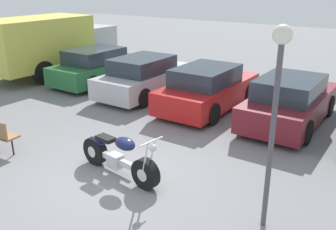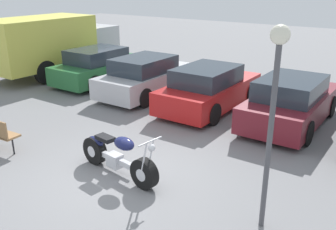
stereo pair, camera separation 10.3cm
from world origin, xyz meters
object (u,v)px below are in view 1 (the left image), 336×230
at_px(parked_car_green, 99,67).
at_px(parked_car_red, 208,89).
at_px(parked_car_maroon, 290,102).
at_px(lamp_post, 277,90).
at_px(delivery_truck, 49,43).
at_px(parked_car_silver, 146,77).
at_px(motorcycle, 118,157).

xyz_separation_m(parked_car_green, parked_car_red, (5.25, -0.40, 0.00)).
xyz_separation_m(parked_car_green, parked_car_maroon, (7.88, -0.28, 0.00)).
distance_m(parked_car_green, lamp_post, 10.65).
bearing_deg(delivery_truck, parked_car_green, 3.23).
distance_m(parked_car_maroon, lamp_post, 5.50).
relative_size(parked_car_green, delivery_truck, 0.69).
bearing_deg(parked_car_maroon, parked_car_green, 177.99).
height_order(parked_car_silver, parked_car_red, same).
height_order(parked_car_green, parked_car_silver, same).
bearing_deg(motorcycle, parked_car_maroon, 67.96).
height_order(parked_car_red, parked_car_maroon, same).
height_order(parked_car_red, delivery_truck, delivery_truck).
distance_m(parked_car_green, parked_car_red, 5.27).
relative_size(parked_car_silver, lamp_post, 1.23).
xyz_separation_m(motorcycle, parked_car_silver, (-3.17, 5.14, 0.25)).
relative_size(parked_car_maroon, delivery_truck, 0.69).
bearing_deg(parked_car_red, parked_car_silver, 177.52).
relative_size(parked_car_silver, delivery_truck, 0.69).
height_order(parked_car_maroon, lamp_post, lamp_post).
bearing_deg(parked_car_green, parked_car_silver, -6.17).
distance_m(delivery_truck, lamp_post, 12.90).
distance_m(motorcycle, delivery_truck, 10.07).
relative_size(motorcycle, parked_car_silver, 0.54).
bearing_deg(parked_car_green, parked_car_red, -4.33).
relative_size(parked_car_silver, parked_car_red, 1.00).
relative_size(parked_car_red, lamp_post, 1.23).
xyz_separation_m(parked_car_red, parked_car_maroon, (2.63, 0.12, 0.00)).
distance_m(parked_car_red, delivery_truck, 8.02).
bearing_deg(lamp_post, delivery_truck, 156.14).
bearing_deg(parked_car_maroon, lamp_post, -77.13).
relative_size(motorcycle, lamp_post, 0.67).
bearing_deg(parked_car_silver, parked_car_green, 173.83).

